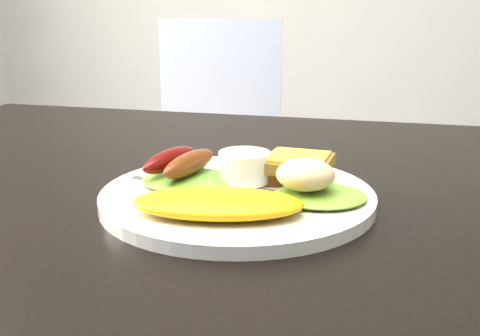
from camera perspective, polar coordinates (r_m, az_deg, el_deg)
dining_table at (r=0.59m, az=2.38°, el=-4.00°), size 1.20×0.80×0.04m
dining_chair at (r=1.67m, az=-3.52°, el=-0.77°), size 0.43×0.43×0.04m
person at (r=1.03m, az=6.33°, el=3.96°), size 0.61×0.50×1.44m
plate at (r=0.54m, az=-0.27°, el=-2.92°), size 0.26×0.26×0.01m
lettuce_left at (r=0.56m, az=-5.33°, el=-1.17°), size 0.10×0.09×0.01m
lettuce_right at (r=0.52m, az=8.13°, el=-2.78°), size 0.10×0.10×0.01m
omelette at (r=0.48m, az=-2.29°, el=-3.60°), size 0.16×0.10×0.02m
sausage_a at (r=0.58m, az=-7.15°, el=0.85°), size 0.04×0.09×0.02m
sausage_b at (r=0.56m, az=-5.13°, el=0.49°), size 0.04×0.09×0.02m
ramekin at (r=0.56m, az=0.45°, el=0.14°), size 0.06×0.06×0.03m
toast_a at (r=0.59m, az=3.10°, el=-0.18°), size 0.09×0.09×0.01m
toast_b at (r=0.57m, az=5.91°, el=0.48°), size 0.07×0.07×0.01m
potato_salad at (r=0.51m, az=6.67°, el=-0.67°), size 0.06×0.06×0.03m
fork at (r=0.54m, az=-5.20°, el=-2.05°), size 0.14×0.04×0.00m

